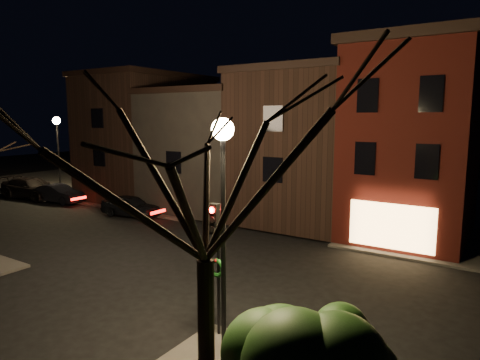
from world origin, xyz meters
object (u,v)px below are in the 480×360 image
at_px(parked_car_a, 131,206).
at_px(parked_car_b, 58,194).
at_px(bare_tree_right, 204,141).
at_px(street_lamp_near, 223,171).
at_px(parked_car_c, 32,188).
at_px(traffic_signal, 216,249).
at_px(street_lamp_far, 57,134).

relative_size(parked_car_a, parked_car_b, 0.97).
xyz_separation_m(bare_tree_right, parked_car_a, (-16.18, 12.86, -5.43)).
bearing_deg(bare_tree_right, parked_car_b, 151.90).
bearing_deg(bare_tree_right, street_lamp_near, 117.47).
xyz_separation_m(parked_car_a, parked_car_c, (-11.46, 0.04, 0.14)).
bearing_deg(traffic_signal, parked_car_c, 158.95).
xyz_separation_m(street_lamp_near, parked_car_c, (-26.34, 10.40, -4.32)).
bearing_deg(street_lamp_far, parked_car_b, -38.35).
xyz_separation_m(street_lamp_near, street_lamp_far, (-25.20, 12.20, 0.00)).
bearing_deg(parked_car_b, traffic_signal, -121.06).
relative_size(street_lamp_far, parked_car_a, 1.55).
relative_size(street_lamp_far, bare_tree_right, 0.76).
xyz_separation_m(bare_tree_right, parked_car_c, (-27.64, 12.90, -5.29)).
distance_m(street_lamp_near, parked_car_b, 25.72).
bearing_deg(parked_car_a, street_lamp_far, 73.42).
distance_m(street_lamp_near, street_lamp_far, 28.00).
relative_size(traffic_signal, parked_car_a, 0.97).
bearing_deg(parked_car_b, street_lamp_far, 44.62).
distance_m(street_lamp_far, traffic_signal, 27.35).
relative_size(traffic_signal, bare_tree_right, 0.48).
distance_m(traffic_signal, parked_car_c, 27.65).
bearing_deg(parked_car_a, traffic_signal, -131.10).
xyz_separation_m(street_lamp_near, bare_tree_right, (1.30, -2.50, 0.97)).
relative_size(street_lamp_near, traffic_signal, 1.60).
height_order(street_lamp_far, parked_car_b, street_lamp_far).
bearing_deg(traffic_signal, bare_tree_right, -57.59).
xyz_separation_m(street_lamp_far, traffic_signal, (24.60, -11.71, -2.37)).
distance_m(street_lamp_near, traffic_signal, 2.49).
distance_m(street_lamp_far, parked_car_c, 4.82).
relative_size(traffic_signal, parked_car_c, 0.68).
distance_m(street_lamp_near, parked_car_a, 18.68).
distance_m(parked_car_b, parked_car_c, 3.30).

